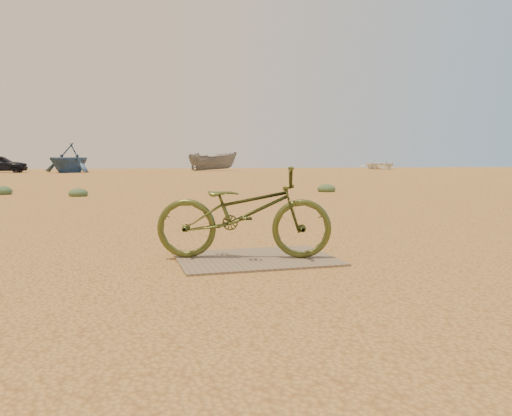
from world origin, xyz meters
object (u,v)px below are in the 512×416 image
object	(u,v)px
boat_mid_right	(213,161)
boat_far_right	(381,164)
bicycle	(244,212)
boat_far_left	(69,158)
plywood_board	(256,259)

from	to	relation	value
boat_mid_right	boat_far_right	size ratio (longest dim) A/B	0.89
boat_mid_right	boat_far_right	bearing A→B (deg)	-65.32
bicycle	boat_far_left	size ratio (longest dim) A/B	0.38
plywood_board	bicycle	distance (m)	0.50
plywood_board	bicycle	bearing A→B (deg)	158.24
plywood_board	boat_mid_right	xyz separation A→B (m)	(8.01, 43.83, 0.92)
bicycle	boat_far_left	distance (m)	40.14
boat_far_left	boat_far_right	world-z (taller)	boat_far_left
bicycle	boat_far_right	bearing A→B (deg)	-14.36
bicycle	plywood_board	bearing A→B (deg)	-94.83
boat_mid_right	boat_far_right	xyz separation A→B (m)	(20.80, 3.79, -0.37)
plywood_board	boat_far_left	world-z (taller)	boat_far_left
bicycle	boat_far_right	xyz separation A→B (m)	(28.93, 47.58, 0.06)
plywood_board	boat_far_right	bearing A→B (deg)	58.83
boat_far_right	plywood_board	bearing A→B (deg)	-116.27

